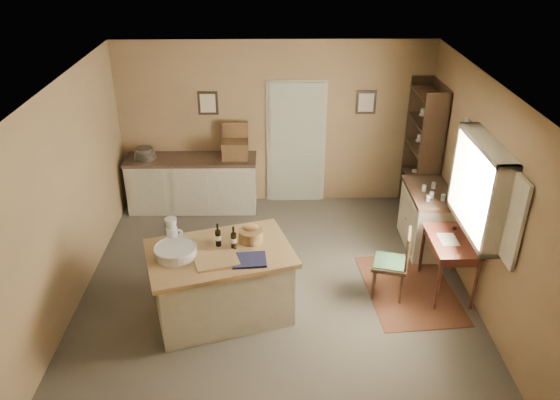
{
  "coord_description": "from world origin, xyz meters",
  "views": [
    {
      "loc": [
        -0.03,
        -5.84,
        4.38
      ],
      "look_at": [
        0.06,
        0.27,
        1.15
      ],
      "focal_mm": 35.0,
      "sensor_mm": 36.0,
      "label": 1
    }
  ],
  "objects_px": {
    "work_island": "(221,281)",
    "writing_desk": "(451,246)",
    "shelving_unit": "(426,152)",
    "right_cabinet": "(427,218)",
    "sideboard": "(193,182)",
    "desk_chair": "(390,264)"
  },
  "relations": [
    {
      "from": "work_island",
      "to": "sideboard",
      "type": "height_order",
      "value": "work_island"
    },
    {
      "from": "work_island",
      "to": "writing_desk",
      "type": "height_order",
      "value": "work_island"
    },
    {
      "from": "writing_desk",
      "to": "right_cabinet",
      "type": "distance_m",
      "value": 1.1
    },
    {
      "from": "writing_desk",
      "to": "right_cabinet",
      "type": "relative_size",
      "value": 0.81
    },
    {
      "from": "work_island",
      "to": "writing_desk",
      "type": "relative_size",
      "value": 2.16
    },
    {
      "from": "work_island",
      "to": "desk_chair",
      "type": "distance_m",
      "value": 2.13
    },
    {
      "from": "sideboard",
      "to": "shelving_unit",
      "type": "bearing_deg",
      "value": -3.1
    },
    {
      "from": "desk_chair",
      "to": "right_cabinet",
      "type": "xyz_separation_m",
      "value": [
        0.76,
        1.15,
        -0.0
      ]
    },
    {
      "from": "shelving_unit",
      "to": "sideboard",
      "type": "bearing_deg",
      "value": 176.9
    },
    {
      "from": "work_island",
      "to": "writing_desk",
      "type": "bearing_deg",
      "value": -7.95
    },
    {
      "from": "work_island",
      "to": "desk_chair",
      "type": "height_order",
      "value": "work_island"
    },
    {
      "from": "sideboard",
      "to": "desk_chair",
      "type": "xyz_separation_m",
      "value": [
        2.78,
        -2.37,
        -0.02
      ]
    },
    {
      "from": "shelving_unit",
      "to": "right_cabinet",
      "type": "bearing_deg",
      "value": -98.78
    },
    {
      "from": "work_island",
      "to": "shelving_unit",
      "type": "bearing_deg",
      "value": 23.21
    },
    {
      "from": "right_cabinet",
      "to": "shelving_unit",
      "type": "height_order",
      "value": "shelving_unit"
    },
    {
      "from": "sideboard",
      "to": "writing_desk",
      "type": "xyz_separation_m",
      "value": [
        3.54,
        -2.29,
        0.19
      ]
    },
    {
      "from": "work_island",
      "to": "shelving_unit",
      "type": "height_order",
      "value": "shelving_unit"
    },
    {
      "from": "sideboard",
      "to": "writing_desk",
      "type": "distance_m",
      "value": 4.22
    },
    {
      "from": "work_island",
      "to": "shelving_unit",
      "type": "relative_size",
      "value": 0.88
    },
    {
      "from": "desk_chair",
      "to": "shelving_unit",
      "type": "distance_m",
      "value": 2.43
    },
    {
      "from": "desk_chair",
      "to": "sideboard",
      "type": "bearing_deg",
      "value": 154.98
    },
    {
      "from": "sideboard",
      "to": "right_cabinet",
      "type": "bearing_deg",
      "value": -18.89
    }
  ]
}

